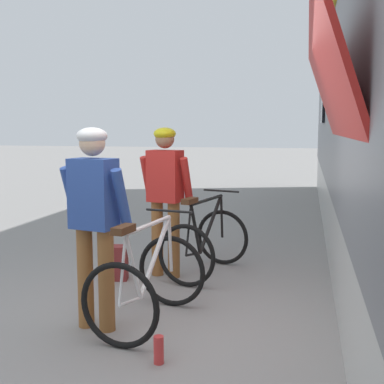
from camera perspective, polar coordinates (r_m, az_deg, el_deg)
The scene contains 8 objects.
ground_plane at distance 4.28m, azimuth -4.59°, elevation -16.82°, with size 80.00×80.00×0.00m, color gray.
cyclist_near_in_blue at distance 4.29m, azimuth -11.30°, elevation -2.11°, with size 0.65×0.38×1.76m.
cyclist_far_in_red at distance 5.74m, azimuth -3.12°, elevation 0.42°, with size 0.65×0.38×1.76m.
bicycle_near_white at distance 4.44m, azimuth -5.17°, elevation -10.32°, with size 0.86×1.16×0.99m.
bicycle_far_black at distance 5.90m, azimuth 1.56°, elevation -5.82°, with size 0.94×1.21×0.99m.
backpack_on_platform at distance 5.83m, azimuth -8.90°, elevation -8.12°, with size 0.28×0.18×0.40m, color maroon.
water_bottle_near_the_bikes at distance 3.87m, azimuth -3.89°, elevation -17.83°, with size 0.08×0.08×0.21m, color red.
water_bottle_by_the_backpack at distance 6.00m, azimuth -7.93°, elevation -8.71°, with size 0.07×0.07×0.19m, color red.
Camera 1 is at (1.21, -3.71, 1.76)m, focal length 45.91 mm.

